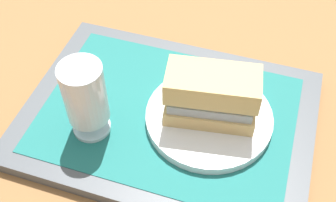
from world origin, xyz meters
The scene contains 6 objects.
ground_plane centered at (0.00, 0.00, 0.00)m, with size 3.00×3.00×0.00m, color olive.
tray centered at (0.00, 0.00, 0.01)m, with size 0.44×0.32×0.02m, color #4C5156.
placemat centered at (0.00, 0.00, 0.02)m, with size 0.38×0.27×0.00m, color #1E6B66.
plate centered at (-0.06, -0.01, 0.03)m, with size 0.19×0.19×0.01m, color white.
sandwich centered at (-0.06, -0.01, 0.08)m, with size 0.14×0.08×0.08m.
beer_glass centered at (0.10, 0.06, 0.09)m, with size 0.06×0.06×0.12m.
Camera 1 is at (-0.12, 0.39, 0.53)m, focal length 45.50 mm.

